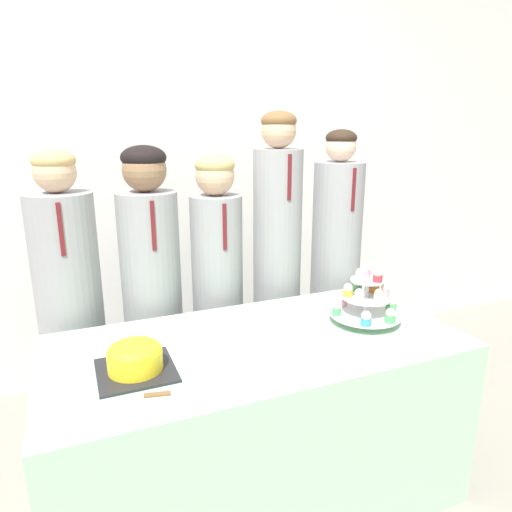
% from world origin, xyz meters
% --- Properties ---
extents(wall_back, '(9.00, 0.06, 2.70)m').
position_xyz_m(wall_back, '(0.00, 1.69, 1.35)').
color(wall_back, silver).
rests_on(wall_back, ground_plane).
extents(table, '(1.62, 0.77, 0.73)m').
position_xyz_m(table, '(0.00, 0.38, 0.37)').
color(table, '#A8DBB2').
rests_on(table, ground_plane).
extents(round_cake, '(0.26, 0.26, 0.11)m').
position_xyz_m(round_cake, '(-0.48, 0.32, 0.78)').
color(round_cake, '#232328').
rests_on(round_cake, table).
extents(cake_knife, '(0.27, 0.08, 0.01)m').
position_xyz_m(cake_knife, '(-0.39, 0.14, 0.73)').
color(cake_knife, silver).
rests_on(cake_knife, table).
extents(cupcake_stand, '(0.30, 0.30, 0.25)m').
position_xyz_m(cupcake_stand, '(0.50, 0.37, 0.84)').
color(cupcake_stand, silver).
rests_on(cupcake_stand, table).
extents(student_0, '(0.29, 0.29, 1.46)m').
position_xyz_m(student_0, '(-0.67, 0.98, 0.69)').
color(student_0, '#939399').
rests_on(student_0, ground_plane).
extents(student_1, '(0.28, 0.29, 1.47)m').
position_xyz_m(student_1, '(-0.30, 0.98, 0.71)').
color(student_1, '#939399').
rests_on(student_1, ground_plane).
extents(student_2, '(0.26, 0.26, 1.42)m').
position_xyz_m(student_2, '(0.03, 0.98, 0.69)').
color(student_2, '#939399').
rests_on(student_2, ground_plane).
extents(student_3, '(0.25, 0.26, 1.62)m').
position_xyz_m(student_3, '(0.36, 0.98, 0.79)').
color(student_3, '#939399').
rests_on(student_3, ground_plane).
extents(student_4, '(0.27, 0.28, 1.53)m').
position_xyz_m(student_4, '(0.73, 0.98, 0.73)').
color(student_4, '#939399').
rests_on(student_4, ground_plane).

